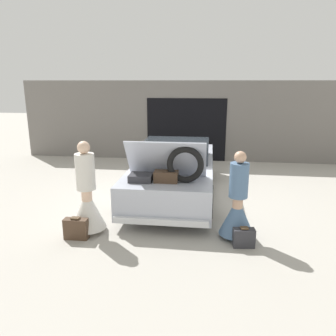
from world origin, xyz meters
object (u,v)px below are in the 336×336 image
Objects in this scene: person_left at (87,201)px; suitcase_beside_left_person at (76,229)px; person_right at (237,208)px; suitcase_beside_right_person at (244,238)px; car at (175,171)px.

person_left is 4.03× the size of suitcase_beside_left_person.
suitcase_beside_left_person is at bearing -17.30° from person_left.
person_right is at bearing 8.44° from suitcase_beside_left_person.
suitcase_beside_right_person is (2.98, 0.09, -0.03)m from suitcase_beside_left_person.
suitcase_beside_left_person is (-0.12, -0.32, -0.43)m from person_left.
person_left is 4.52× the size of suitcase_beside_right_person.
car reaches higher than suitcase_beside_right_person.
person_left is (-1.38, -2.34, 0.01)m from car.
person_right is at bearing 95.14° from person_left.
car is 10.85× the size of suitcase_beside_left_person.
car is 3.00m from suitcase_beside_right_person.
car is 2.62m from person_right.
person_right is (2.76, 0.11, -0.05)m from person_left.
car is at bearing 120.03° from suitcase_beside_right_person.
suitcase_beside_right_person is (2.86, -0.23, -0.45)m from person_left.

